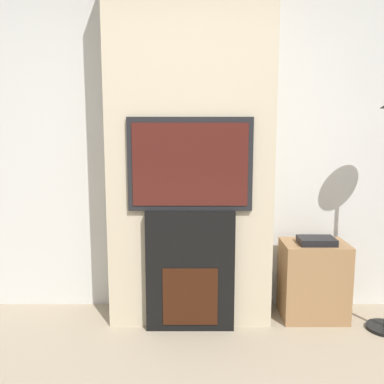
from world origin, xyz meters
name	(u,v)px	position (x,y,z in m)	size (l,w,h in m)	color
wall_back	(192,142)	(0.00, 2.03, 1.35)	(6.00, 0.06, 2.70)	silver
chimney_breast	(192,143)	(0.00, 1.79, 1.35)	(1.19, 0.41, 2.70)	beige
fireplace	(192,270)	(0.00, 1.59, 0.44)	(0.63, 0.15, 0.88)	black
television	(192,164)	(0.00, 1.59, 1.21)	(0.87, 0.07, 0.65)	black
media_stand	(315,279)	(0.95, 1.76, 0.31)	(0.49, 0.35, 0.65)	#997047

